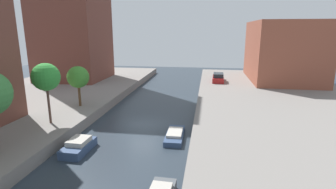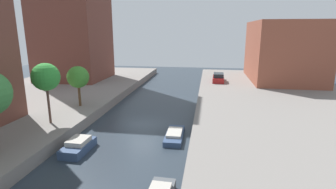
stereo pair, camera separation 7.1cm
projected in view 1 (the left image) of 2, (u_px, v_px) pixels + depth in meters
The scene contains 9 objects.
ground_plane at pixel (143, 124), 25.73m from camera, with size 84.00×84.00×0.00m, color #28333D.
quay_left at pixel (5, 112), 27.83m from camera, with size 20.00×64.00×1.00m, color gray.
quay_right at pixel (307, 128), 23.40m from camera, with size 20.00×64.00×1.00m, color gray.
low_block_right at pixel (283, 51), 42.62m from camera, with size 10.00×15.23×9.43m, color brown.
street_tree_2 at pixel (46, 77), 22.27m from camera, with size 2.36×2.36×5.30m.
street_tree_3 at pixel (78, 77), 27.80m from camera, with size 2.31×2.31×4.31m.
parked_car at pixel (218, 78), 42.08m from camera, with size 1.89×4.57×1.37m.
moored_boat_left_2 at pixel (79, 146), 19.85m from camera, with size 1.65×3.18×1.00m.
moored_boat_right_2 at pixel (175, 135), 22.37m from camera, with size 1.50×4.04×0.65m.
Camera 1 is at (6.12, -23.66, 8.92)m, focal length 28.11 mm.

